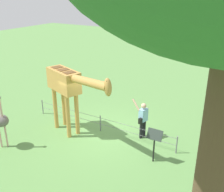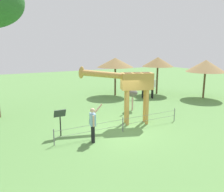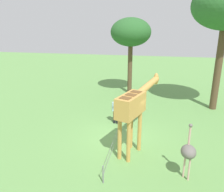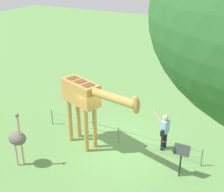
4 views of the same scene
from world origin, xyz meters
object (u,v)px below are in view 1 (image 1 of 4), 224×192
at_px(info_sign, 154,139).
at_px(giraffe, 68,86).
at_px(visitor, 143,118).
at_px(ostrich, 1,121).

bearing_deg(info_sign, giraffe, 178.77).
relative_size(giraffe, visitor, 2.28).
relative_size(visitor, info_sign, 1.30).
distance_m(visitor, info_sign, 1.76).
xyz_separation_m(giraffe, info_sign, (3.92, -0.08, -1.30)).
height_order(visitor, info_sign, visitor).
xyz_separation_m(visitor, info_sign, (1.08, -1.39, 0.05)).
relative_size(giraffe, info_sign, 2.97).
bearing_deg(visitor, giraffe, -155.32).
distance_m(visitor, ostrich, 5.71).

